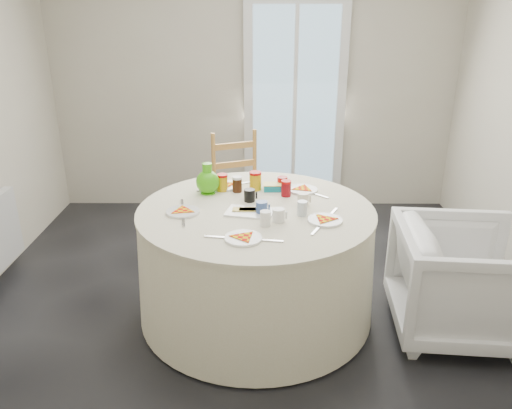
{
  "coord_description": "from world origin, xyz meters",
  "views": [
    {
      "loc": [
        0.04,
        -3.01,
        1.98
      ],
      "look_at": [
        0.03,
        -0.05,
        0.8
      ],
      "focal_mm": 35.0,
      "sensor_mm": 36.0,
      "label": 1
    }
  ],
  "objects_px": {
    "table": "(256,263)",
    "green_pitcher": "(208,180)",
    "wooden_chair": "(241,194)",
    "armchair": "(461,278)"
  },
  "relations": [
    {
      "from": "table",
      "to": "green_pitcher",
      "type": "height_order",
      "value": "green_pitcher"
    },
    {
      "from": "wooden_chair",
      "to": "armchair",
      "type": "xyz_separation_m",
      "value": [
        1.43,
        -1.29,
        -0.08
      ]
    },
    {
      "from": "table",
      "to": "green_pitcher",
      "type": "xyz_separation_m",
      "value": [
        -0.33,
        0.28,
        0.49
      ]
    },
    {
      "from": "armchair",
      "to": "green_pitcher",
      "type": "relative_size",
      "value": 3.84
    },
    {
      "from": "green_pitcher",
      "to": "table",
      "type": "bearing_deg",
      "value": -27.44
    },
    {
      "from": "wooden_chair",
      "to": "table",
      "type": "bearing_deg",
      "value": -103.93
    },
    {
      "from": "wooden_chair",
      "to": "green_pitcher",
      "type": "relative_size",
      "value": 4.72
    },
    {
      "from": "wooden_chair",
      "to": "green_pitcher",
      "type": "xyz_separation_m",
      "value": [
        -0.2,
        -0.79,
        0.4
      ]
    },
    {
      "from": "wooden_chair",
      "to": "armchair",
      "type": "bearing_deg",
      "value": -63.08
    },
    {
      "from": "wooden_chair",
      "to": "armchair",
      "type": "height_order",
      "value": "wooden_chair"
    }
  ]
}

